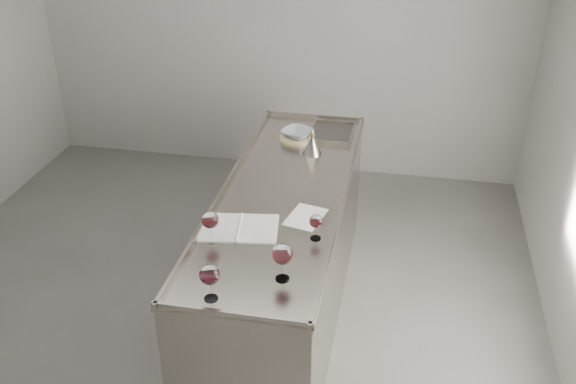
% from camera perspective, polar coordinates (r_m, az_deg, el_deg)
% --- Properties ---
extents(room_shell, '(4.54, 5.04, 2.84)m').
position_cam_1_polar(room_shell, '(3.61, -9.23, 4.84)').
color(room_shell, '#575452').
rests_on(room_shell, ground).
extents(counter, '(0.77, 2.42, 0.97)m').
position_cam_1_polar(counter, '(4.20, -0.37, -5.58)').
color(counter, gray).
rests_on(counter, ground).
extents(wine_glass_left, '(0.09, 0.09, 0.18)m').
position_cam_1_polar(wine_glass_left, '(3.44, -6.93, -2.54)').
color(wine_glass_left, white).
rests_on(wine_glass_left, counter).
extents(wine_glass_middle, '(0.10, 0.10, 0.19)m').
position_cam_1_polar(wine_glass_middle, '(3.03, -7.00, -7.38)').
color(wine_glass_middle, white).
rests_on(wine_glass_middle, counter).
extents(wine_glass_right, '(0.10, 0.10, 0.20)m').
position_cam_1_polar(wine_glass_right, '(3.12, -0.51, -5.63)').
color(wine_glass_right, white).
rests_on(wine_glass_right, counter).
extents(wine_glass_small, '(0.07, 0.07, 0.15)m').
position_cam_1_polar(wine_glass_small, '(3.45, 2.50, -2.68)').
color(wine_glass_small, white).
rests_on(wine_glass_small, counter).
extents(notebook, '(0.47, 0.36, 0.02)m').
position_cam_1_polar(notebook, '(3.59, -4.36, -3.23)').
color(notebook, white).
rests_on(notebook, counter).
extents(loose_paper_top, '(0.24, 0.30, 0.00)m').
position_cam_1_polar(loose_paper_top, '(3.69, 1.57, -2.23)').
color(loose_paper_top, silver).
rests_on(loose_paper_top, counter).
extents(trivet, '(0.26, 0.26, 0.02)m').
position_cam_1_polar(trivet, '(4.64, 0.82, 4.84)').
color(trivet, beige).
rests_on(trivet, counter).
extents(ceramic_bowl, '(0.28, 0.28, 0.05)m').
position_cam_1_polar(ceramic_bowl, '(4.62, 0.83, 5.25)').
color(ceramic_bowl, gray).
rests_on(ceramic_bowl, trivet).
extents(wine_funnel, '(0.13, 0.13, 0.20)m').
position_cam_1_polar(wine_funnel, '(4.40, 2.17, 4.12)').
color(wine_funnel, gray).
rests_on(wine_funnel, counter).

